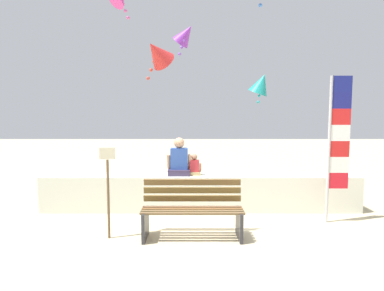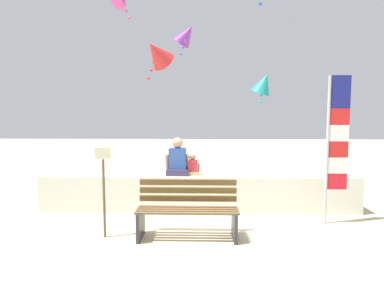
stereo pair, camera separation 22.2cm
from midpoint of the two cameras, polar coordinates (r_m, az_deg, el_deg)
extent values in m
plane|color=beige|center=(5.87, 2.19, -13.95)|extent=(40.00, 40.00, 0.00)
cube|color=silver|center=(6.83, 2.11, -8.02)|extent=(6.37, 0.63, 0.71)
cube|color=brown|center=(5.11, 0.39, -11.63)|extent=(1.60, 0.08, 0.03)
cube|color=brown|center=(5.22, 0.41, -11.27)|extent=(1.60, 0.08, 0.03)
cube|color=brown|center=(5.32, 0.43, -10.92)|extent=(1.60, 0.08, 0.03)
cube|color=brown|center=(5.43, 0.45, -10.58)|extent=(1.60, 0.08, 0.03)
cube|color=brown|center=(5.50, 0.47, -9.07)|extent=(1.60, 0.05, 0.10)
cube|color=brown|center=(5.49, 0.48, -7.70)|extent=(1.60, 0.05, 0.10)
cube|color=brown|center=(5.49, 0.48, -6.33)|extent=(1.60, 0.05, 0.10)
cube|color=#2D2D33|center=(5.40, -7.65, -13.23)|extent=(0.05, 0.53, 0.45)
cube|color=#2D2D33|center=(5.38, 8.52, -13.32)|extent=(0.05, 0.53, 0.45)
cube|color=#39304B|center=(6.75, -1.54, -4.56)|extent=(0.45, 0.37, 0.12)
cube|color=#304FA1|center=(6.71, -1.55, -2.25)|extent=(0.35, 0.22, 0.43)
cylinder|color=tan|center=(6.71, -3.38, -2.70)|extent=(0.07, 0.17, 0.31)
cylinder|color=tan|center=(6.69, 0.27, -2.72)|extent=(0.07, 0.17, 0.31)
sphere|color=tan|center=(6.67, -1.55, 0.47)|extent=(0.21, 0.21, 0.21)
cube|color=tan|center=(6.75, 1.08, -4.80)|extent=(0.25, 0.21, 0.07)
cube|color=#C53139|center=(6.72, 1.08, -3.51)|extent=(0.19, 0.13, 0.24)
cylinder|color=#9C6C55|center=(6.72, 0.06, -3.76)|extent=(0.04, 0.10, 0.17)
cylinder|color=#9C6C55|center=(6.71, 2.10, -3.77)|extent=(0.04, 0.10, 0.17)
sphere|color=#9C6C55|center=(6.69, 1.08, -1.99)|extent=(0.12, 0.12, 0.12)
cylinder|color=#B7B7BC|center=(6.31, 23.18, -0.85)|extent=(0.05, 0.05, 2.61)
cube|color=red|center=(6.46, 24.60, -5.65)|extent=(0.34, 0.02, 0.28)
cube|color=white|center=(6.41, 24.71, -3.15)|extent=(0.34, 0.02, 0.28)
cube|color=red|center=(6.38, 24.81, -0.62)|extent=(0.34, 0.02, 0.28)
cube|color=white|center=(6.35, 24.91, 1.93)|extent=(0.34, 0.02, 0.28)
cube|color=red|center=(6.35, 25.01, 4.50)|extent=(0.34, 0.02, 0.28)
cube|color=navy|center=(6.35, 25.12, 7.06)|extent=(0.34, 0.02, 0.28)
cube|color=navy|center=(6.37, 25.22, 9.62)|extent=(0.34, 0.02, 0.28)
cone|color=red|center=(7.71, -5.21, 15.57)|extent=(0.91, 0.95, 0.77)
sphere|color=#C74236|center=(7.75, -5.73, 14.16)|extent=(0.08, 0.08, 0.08)
sphere|color=#C74236|center=(7.80, -6.23, 12.77)|extent=(0.08, 0.08, 0.08)
sphere|color=#C74236|center=(7.85, -6.73, 11.39)|extent=(0.08, 0.08, 0.08)
cone|color=purple|center=(9.00, -0.18, 18.57)|extent=(0.82, 0.74, 0.69)
sphere|color=#8150C4|center=(8.88, -0.52, 17.56)|extent=(0.08, 0.08, 0.08)
sphere|color=#8150C4|center=(8.76, -0.87, 16.53)|extent=(0.08, 0.08, 0.08)
sphere|color=#8150C4|center=(8.64, -1.23, 15.46)|extent=(0.08, 0.08, 0.08)
cone|color=teal|center=(10.05, 12.82, 10.35)|extent=(0.93, 0.85, 0.75)
sphere|color=teal|center=(9.94, 12.66, 9.37)|extent=(0.08, 0.08, 0.08)
sphere|color=teal|center=(9.83, 12.49, 8.36)|extent=(0.08, 0.08, 0.08)
sphere|color=teal|center=(9.73, 12.32, 7.34)|extent=(0.08, 0.08, 0.08)
sphere|color=#3A72D5|center=(7.91, 12.51, 22.59)|extent=(0.08, 0.08, 0.08)
sphere|color=#D4519D|center=(8.98, -10.85, 22.69)|extent=(0.08, 0.08, 0.08)
sphere|color=#D4519D|center=(8.85, -10.44, 21.74)|extent=(0.08, 0.08, 0.08)
sphere|color=#D4519D|center=(8.72, -10.03, 20.77)|extent=(0.08, 0.08, 0.08)
cylinder|color=brown|center=(5.42, -13.75, -8.88)|extent=(0.04, 0.04, 1.25)
cube|color=beige|center=(5.29, -13.93, -1.26)|extent=(0.24, 0.06, 0.18)
camera|label=1|loc=(0.11, -89.05, 0.09)|focal=30.99mm
camera|label=2|loc=(0.11, 90.95, -0.09)|focal=30.99mm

